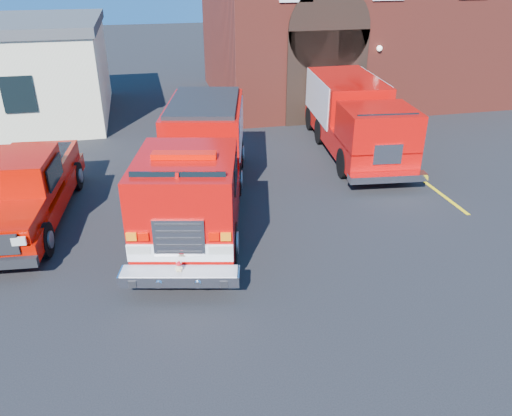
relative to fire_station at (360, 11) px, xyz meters
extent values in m
plane|color=black|center=(-8.99, -13.98, -4.25)|extent=(100.00, 100.00, 0.00)
cube|color=yellow|center=(-2.49, -12.98, -4.25)|extent=(0.12, 3.00, 0.01)
cube|color=yellow|center=(-2.49, -9.98, -4.25)|extent=(0.12, 3.00, 0.01)
cube|color=yellow|center=(-2.49, -6.98, -4.25)|extent=(0.12, 3.00, 0.01)
cube|color=maroon|center=(0.01, 0.02, -0.25)|extent=(15.00, 10.00, 8.00)
cube|color=black|center=(-3.49, -5.00, -2.25)|extent=(3.60, 0.12, 4.00)
cylinder|color=black|center=(-3.49, -5.00, -0.25)|extent=(3.60, 0.12, 3.60)
cube|color=black|center=(-15.99, -5.01, -2.25)|extent=(1.20, 0.10, 1.40)
cylinder|color=black|center=(-11.64, -14.87, -3.75)|extent=(0.54, 1.06, 1.01)
cylinder|color=black|center=(-9.67, -15.32, -3.75)|extent=(0.54, 1.06, 1.01)
cube|color=#C20806|center=(-9.99, -12.23, -3.47)|extent=(4.11, 8.59, 0.83)
cube|color=#C20806|center=(-9.51, -10.16, -2.41)|extent=(3.16, 4.46, 1.47)
cube|color=#C20806|center=(-10.59, -14.83, -2.37)|extent=(2.91, 3.39, 1.38)
cube|color=black|center=(-10.85, -15.95, -2.00)|extent=(1.99, 0.53, 0.86)
cube|color=#D30B00|center=(-10.59, -14.83, -1.60)|extent=(1.50, 0.64, 0.13)
cube|color=white|center=(-10.93, -16.28, -3.29)|extent=(2.25, 0.57, 0.40)
cube|color=silver|center=(-10.93, -16.29, -2.92)|extent=(1.09, 0.30, 0.86)
cube|color=silver|center=(-10.99, -16.53, -3.72)|extent=(2.62, 1.08, 0.26)
cube|color=#B7B7BF|center=(-10.64, -9.90, -2.41)|extent=(0.78, 3.24, 1.20)
cube|color=#B7B7BF|center=(-8.38, -10.43, -2.41)|extent=(0.78, 3.24, 1.20)
sphere|color=#D0B188|center=(-10.99, -16.53, -3.52)|extent=(0.16, 0.16, 0.13)
sphere|color=#D0B188|center=(-10.99, -16.53, -3.42)|extent=(0.13, 0.13, 0.11)
sphere|color=#D0B188|center=(-11.02, -16.51, -3.38)|extent=(0.05, 0.05, 0.04)
sphere|color=#D0B188|center=(-10.94, -16.53, -3.38)|extent=(0.05, 0.05, 0.04)
ellipsoid|color=red|center=(-10.99, -16.53, -3.38)|extent=(0.13, 0.13, 0.06)
cylinder|color=red|center=(-10.99, -16.54, -3.40)|extent=(0.15, 0.15, 0.01)
cylinder|color=black|center=(-14.12, -14.05, -3.81)|extent=(0.39, 0.91, 0.88)
cube|color=#AB0A00|center=(-14.89, -11.92, -3.64)|extent=(2.79, 6.27, 0.50)
cube|color=#AB0A00|center=(-14.92, -12.25, -2.76)|extent=(2.22, 2.18, 1.11)
cube|color=#AB0A00|center=(-14.72, -10.16, -3.20)|extent=(2.25, 2.51, 0.61)
cylinder|color=black|center=(-4.97, -11.03, -3.75)|extent=(0.44, 1.04, 1.01)
cylinder|color=black|center=(-2.96, -11.26, -3.75)|extent=(0.44, 1.04, 1.01)
cube|color=#C20806|center=(-3.66, -8.58, -3.47)|extent=(3.14, 7.58, 0.83)
cube|color=#C20806|center=(-3.50, -7.21, -2.41)|extent=(2.82, 4.84, 1.38)
cube|color=#C20806|center=(-3.96, -11.15, -2.50)|extent=(2.54, 2.46, 1.20)
cube|color=#B7B7BF|center=(-4.66, -7.08, -2.50)|extent=(0.49, 3.85, 1.57)
cube|color=#B7B7BF|center=(-2.35, -7.35, -2.50)|extent=(0.49, 3.85, 1.57)
cube|color=silver|center=(-4.12, -12.47, -3.75)|extent=(2.52, 0.70, 0.23)
camera|label=1|loc=(-11.40, -25.59, 2.39)|focal=35.00mm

